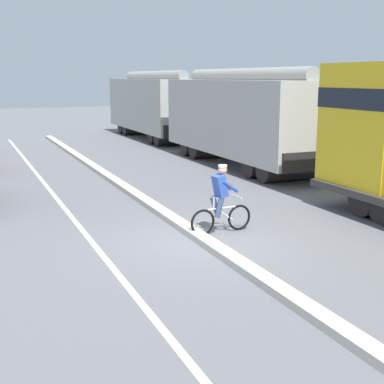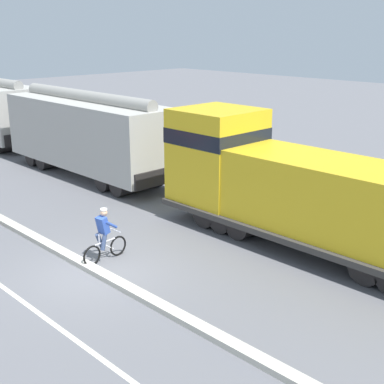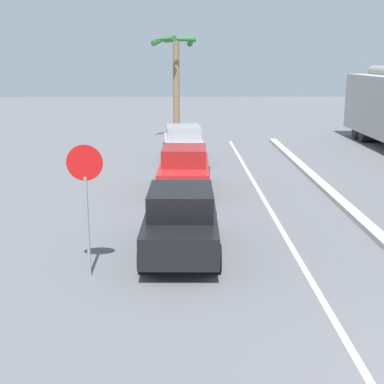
# 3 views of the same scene
# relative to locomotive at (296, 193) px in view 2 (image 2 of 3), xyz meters

# --- Properties ---
(ground_plane) EXTENTS (120.00, 120.00, 0.00)m
(ground_plane) POSITION_rel_locomotive_xyz_m (-6.14, 2.74, -1.80)
(ground_plane) COLOR slate
(median_curb) EXTENTS (0.36, 36.00, 0.16)m
(median_curb) POSITION_rel_locomotive_xyz_m (-6.14, 8.74, -1.72)
(median_curb) COLOR beige
(median_curb) RESTS_ON ground
(locomotive) EXTENTS (3.10, 11.61, 4.20)m
(locomotive) POSITION_rel_locomotive_xyz_m (0.00, 0.00, 0.00)
(locomotive) COLOR gold
(locomotive) RESTS_ON ground
(hopper_car_lead) EXTENTS (2.90, 10.60, 4.18)m
(hopper_car_lead) POSITION_rel_locomotive_xyz_m (0.00, 12.16, 0.28)
(hopper_car_lead) COLOR #B0AEA6
(hopper_car_lead) RESTS_ON ground
(cyclist) EXTENTS (1.71, 0.48, 1.71)m
(cyclist) POSITION_rel_locomotive_xyz_m (-5.40, 3.28, -0.98)
(cyclist) COLOR black
(cyclist) RESTS_ON ground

